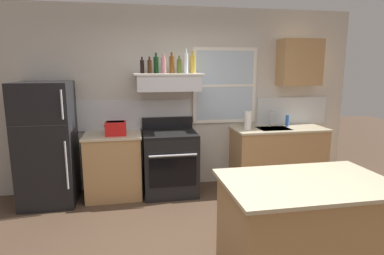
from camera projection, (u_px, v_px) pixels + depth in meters
The scene contains 20 objects.
back_wall at pixel (185, 99), 4.90m from camera, with size 5.40×0.11×2.70m.
refrigerator at pixel (47, 144), 4.27m from camera, with size 0.70×0.72×1.64m.
counter_left_of_stove at pixel (114, 165), 4.55m from camera, with size 0.79×0.63×0.91m.
toaster at pixel (116, 128), 4.38m from camera, with size 0.30×0.20×0.19m.
stove_range at pixel (170, 162), 4.66m from camera, with size 0.76×0.69×1.09m.
range_hood_shelf at pixel (168, 82), 4.54m from camera, with size 0.96×0.52×0.24m.
bottle_balsamic_dark at pixel (142, 66), 4.42m from camera, with size 0.06×0.06×0.23m.
bottle_brown_stout at pixel (150, 66), 4.42m from camera, with size 0.06×0.06×0.23m.
bottle_dark_green_wine at pixel (156, 65), 4.52m from camera, with size 0.07×0.07×0.28m.
bottle_rose_pink at pixel (164, 65), 4.49m from camera, with size 0.07×0.07×0.27m.
bottle_amber_wine at pixel (172, 64), 4.45m from camera, with size 0.07×0.07×0.29m.
bottle_olive_oil_square at pixel (179, 66), 4.49m from camera, with size 0.06×0.06×0.24m.
bottle_clear_tall at pixel (186, 63), 4.50m from camera, with size 0.06×0.06×0.34m.
bottle_champagne_gold_foil at pixel (193, 64), 4.58m from camera, with size 0.08×0.08×0.31m.
counter_right_with_sink at pixel (278, 156), 5.01m from camera, with size 1.43×0.63×0.91m.
sink_faucet at pixel (271, 116), 4.97m from camera, with size 0.03×0.17×0.28m.
paper_towel_roll at pixel (248, 120), 4.81m from camera, with size 0.11×0.11×0.27m, color white.
dish_soap_bottle at pixel (287, 121), 5.04m from camera, with size 0.06×0.06×0.18m, color blue.
kitchen_island at pixel (304, 231), 2.73m from camera, with size 1.40×0.90×0.91m.
upper_cabinet_right at pixel (300, 62), 4.94m from camera, with size 0.64×0.32×0.70m.
Camera 1 is at (-0.77, -2.60, 1.84)m, focal length 29.99 mm.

